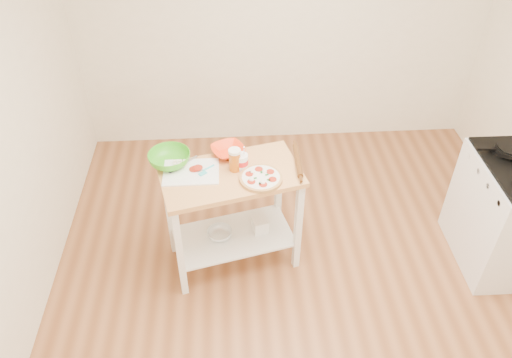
{
  "coord_description": "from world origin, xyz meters",
  "views": [
    {
      "loc": [
        -0.55,
        -2.33,
        3.16
      ],
      "look_at": [
        -0.37,
        0.43,
        0.88
      ],
      "focal_mm": 35.0,
      "sensor_mm": 36.0,
      "label": 1
    }
  ],
  "objects_px": {
    "orange_bowl": "(228,151)",
    "yogurt_tub": "(242,161)",
    "beer_pint": "(235,160)",
    "shelf_glass_bowl": "(220,234)",
    "spatula": "(206,170)",
    "skillet": "(510,150)",
    "knife": "(179,166)",
    "shelf_bin": "(260,225)",
    "rolling_pin": "(298,161)",
    "pizza": "(261,178)",
    "cutting_board": "(191,171)",
    "green_bowl": "(169,159)",
    "prep_island": "(232,200)"
  },
  "relations": [
    {
      "from": "orange_bowl",
      "to": "shelf_bin",
      "type": "relative_size",
      "value": 2.08
    },
    {
      "from": "spatula",
      "to": "beer_pint",
      "type": "xyz_separation_m",
      "value": [
        0.21,
        0.02,
        0.07
      ]
    },
    {
      "from": "pizza",
      "to": "beer_pint",
      "type": "relative_size",
      "value": 1.74
    },
    {
      "from": "orange_bowl",
      "to": "yogurt_tub",
      "type": "height_order",
      "value": "yogurt_tub"
    },
    {
      "from": "orange_bowl",
      "to": "rolling_pin",
      "type": "bearing_deg",
      "value": -15.85
    },
    {
      "from": "prep_island",
      "to": "rolling_pin",
      "type": "distance_m",
      "value": 0.58
    },
    {
      "from": "shelf_bin",
      "to": "knife",
      "type": "bearing_deg",
      "value": 175.89
    },
    {
      "from": "cutting_board",
      "to": "yogurt_tub",
      "type": "xyz_separation_m",
      "value": [
        0.37,
        0.03,
        0.05
      ]
    },
    {
      "from": "pizza",
      "to": "beer_pint",
      "type": "distance_m",
      "value": 0.23
    },
    {
      "from": "cutting_board",
      "to": "shelf_glass_bowl",
      "type": "xyz_separation_m",
      "value": [
        0.18,
        -0.04,
        -0.62
      ]
    },
    {
      "from": "pizza",
      "to": "orange_bowl",
      "type": "bearing_deg",
      "value": 124.79
    },
    {
      "from": "beer_pint",
      "to": "yogurt_tub",
      "type": "xyz_separation_m",
      "value": [
        0.05,
        0.02,
        -0.03
      ]
    },
    {
      "from": "beer_pint",
      "to": "shelf_glass_bowl",
      "type": "height_order",
      "value": "beer_pint"
    },
    {
      "from": "orange_bowl",
      "to": "rolling_pin",
      "type": "height_order",
      "value": "orange_bowl"
    },
    {
      "from": "yogurt_tub",
      "to": "shelf_glass_bowl",
      "type": "height_order",
      "value": "yogurt_tub"
    },
    {
      "from": "pizza",
      "to": "beer_pint",
      "type": "height_order",
      "value": "beer_pint"
    },
    {
      "from": "green_bowl",
      "to": "beer_pint",
      "type": "bearing_deg",
      "value": -11.33
    },
    {
      "from": "knife",
      "to": "shelf_bin",
      "type": "xyz_separation_m",
      "value": [
        0.59,
        -0.04,
        -0.6
      ]
    },
    {
      "from": "orange_bowl",
      "to": "rolling_pin",
      "type": "distance_m",
      "value": 0.53
    },
    {
      "from": "pizza",
      "to": "green_bowl",
      "type": "distance_m",
      "value": 0.69
    },
    {
      "from": "pizza",
      "to": "yogurt_tub",
      "type": "bearing_deg",
      "value": 131.68
    },
    {
      "from": "cutting_board",
      "to": "beer_pint",
      "type": "xyz_separation_m",
      "value": [
        0.32,
        0.01,
        0.08
      ]
    },
    {
      "from": "spatula",
      "to": "rolling_pin",
      "type": "xyz_separation_m",
      "value": [
        0.68,
        0.06,
        0.01
      ]
    },
    {
      "from": "knife",
      "to": "shelf_bin",
      "type": "height_order",
      "value": "knife"
    },
    {
      "from": "beer_pint",
      "to": "rolling_pin",
      "type": "bearing_deg",
      "value": 5.86
    },
    {
      "from": "knife",
      "to": "shelf_glass_bowl",
      "type": "xyz_separation_m",
      "value": [
        0.26,
        -0.09,
        -0.63
      ]
    },
    {
      "from": "orange_bowl",
      "to": "green_bowl",
      "type": "distance_m",
      "value": 0.44
    },
    {
      "from": "spatula",
      "to": "orange_bowl",
      "type": "bearing_deg",
      "value": 14.78
    },
    {
      "from": "pizza",
      "to": "orange_bowl",
      "type": "xyz_separation_m",
      "value": [
        -0.22,
        0.32,
        0.01
      ]
    },
    {
      "from": "prep_island",
      "to": "orange_bowl",
      "type": "xyz_separation_m",
      "value": [
        -0.01,
        0.23,
        0.29
      ]
    },
    {
      "from": "prep_island",
      "to": "green_bowl",
      "type": "height_order",
      "value": "green_bowl"
    },
    {
      "from": "shelf_bin",
      "to": "cutting_board",
      "type": "bearing_deg",
      "value": -178.71
    },
    {
      "from": "prep_island",
      "to": "orange_bowl",
      "type": "relative_size",
      "value": 4.55
    },
    {
      "from": "green_bowl",
      "to": "yogurt_tub",
      "type": "xyz_separation_m",
      "value": [
        0.53,
        -0.08,
        0.01
      ]
    },
    {
      "from": "orange_bowl",
      "to": "beer_pint",
      "type": "bearing_deg",
      "value": -76.81
    },
    {
      "from": "spatula",
      "to": "orange_bowl",
      "type": "distance_m",
      "value": 0.27
    },
    {
      "from": "spatula",
      "to": "orange_bowl",
      "type": "height_order",
      "value": "orange_bowl"
    },
    {
      "from": "skillet",
      "to": "shelf_bin",
      "type": "height_order",
      "value": "skillet"
    },
    {
      "from": "shelf_glass_bowl",
      "to": "skillet",
      "type": "bearing_deg",
      "value": 1.54
    },
    {
      "from": "orange_bowl",
      "to": "shelf_glass_bowl",
      "type": "relative_size",
      "value": 1.22
    },
    {
      "from": "pizza",
      "to": "green_bowl",
      "type": "xyz_separation_m",
      "value": [
        -0.66,
        0.22,
        0.03
      ]
    },
    {
      "from": "yogurt_tub",
      "to": "shelf_bin",
      "type": "xyz_separation_m",
      "value": [
        0.14,
        -0.02,
        -0.64
      ]
    },
    {
      "from": "orange_bowl",
      "to": "knife",
      "type": "bearing_deg",
      "value": -157.32
    },
    {
      "from": "rolling_pin",
      "to": "shelf_glass_bowl",
      "type": "xyz_separation_m",
      "value": [
        -0.61,
        -0.09,
        -0.63
      ]
    },
    {
      "from": "orange_bowl",
      "to": "spatula",
      "type": "bearing_deg",
      "value": -128.4
    },
    {
      "from": "cutting_board",
      "to": "knife",
      "type": "xyz_separation_m",
      "value": [
        -0.08,
        0.05,
        0.01
      ]
    },
    {
      "from": "spatula",
      "to": "rolling_pin",
      "type": "relative_size",
      "value": 0.34
    },
    {
      "from": "skillet",
      "to": "yogurt_tub",
      "type": "relative_size",
      "value": 1.78
    },
    {
      "from": "cutting_board",
      "to": "orange_bowl",
      "type": "height_order",
      "value": "orange_bowl"
    },
    {
      "from": "yogurt_tub",
      "to": "shelf_glass_bowl",
      "type": "distance_m",
      "value": 0.7
    }
  ]
}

